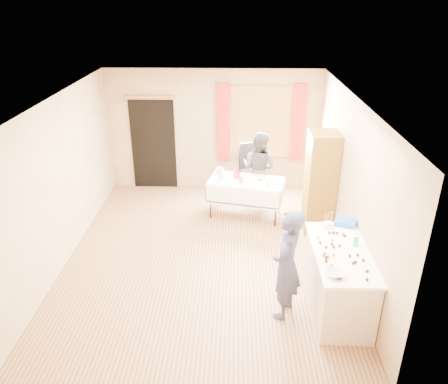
{
  "coord_description": "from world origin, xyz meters",
  "views": [
    {
      "loc": [
        0.47,
        -6.22,
        4.02
      ],
      "look_at": [
        0.3,
        0.0,
        1.14
      ],
      "focal_mm": 35.0,
      "sensor_mm": 36.0,
      "label": 1
    }
  ],
  "objects_px": {
    "girl": "(287,265)",
    "chair": "(251,178)",
    "cabinet": "(320,183)",
    "party_table": "(246,195)",
    "woman": "(259,168)",
    "counter": "(338,280)"
  },
  "relations": [
    {
      "from": "cabinet",
      "to": "party_table",
      "type": "bearing_deg",
      "value": 159.96
    },
    {
      "from": "party_table",
      "to": "chair",
      "type": "bearing_deg",
      "value": 95.22
    },
    {
      "from": "party_table",
      "to": "counter",
      "type": "bearing_deg",
      "value": -53.03
    },
    {
      "from": "girl",
      "to": "woman",
      "type": "distance_m",
      "value": 3.46
    },
    {
      "from": "party_table",
      "to": "woman",
      "type": "relative_size",
      "value": 1.02
    },
    {
      "from": "cabinet",
      "to": "woman",
      "type": "height_order",
      "value": "cabinet"
    },
    {
      "from": "woman",
      "to": "counter",
      "type": "bearing_deg",
      "value": 136.57
    },
    {
      "from": "counter",
      "to": "girl",
      "type": "bearing_deg",
      "value": -168.76
    },
    {
      "from": "chair",
      "to": "woman",
      "type": "relative_size",
      "value": 0.71
    },
    {
      "from": "cabinet",
      "to": "party_table",
      "type": "height_order",
      "value": "cabinet"
    },
    {
      "from": "cabinet",
      "to": "woman",
      "type": "bearing_deg",
      "value": 133.53
    },
    {
      "from": "chair",
      "to": "woman",
      "type": "distance_m",
      "value": 0.65
    },
    {
      "from": "girl",
      "to": "counter",
      "type": "bearing_deg",
      "value": 123.3
    },
    {
      "from": "cabinet",
      "to": "girl",
      "type": "height_order",
      "value": "cabinet"
    },
    {
      "from": "party_table",
      "to": "woman",
      "type": "bearing_deg",
      "value": 79.11
    },
    {
      "from": "party_table",
      "to": "girl",
      "type": "distance_m",
      "value": 2.9
    },
    {
      "from": "counter",
      "to": "chair",
      "type": "xyz_separation_m",
      "value": [
        -1.06,
        3.78,
        -0.13
      ]
    },
    {
      "from": "party_table",
      "to": "woman",
      "type": "xyz_separation_m",
      "value": [
        0.27,
        0.61,
        0.31
      ]
    },
    {
      "from": "cabinet",
      "to": "girl",
      "type": "relative_size",
      "value": 1.18
    },
    {
      "from": "girl",
      "to": "chair",
      "type": "bearing_deg",
      "value": -153.2
    },
    {
      "from": "cabinet",
      "to": "chair",
      "type": "relative_size",
      "value": 1.7
    },
    {
      "from": "cabinet",
      "to": "girl",
      "type": "distance_m",
      "value": 2.51
    }
  ]
}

